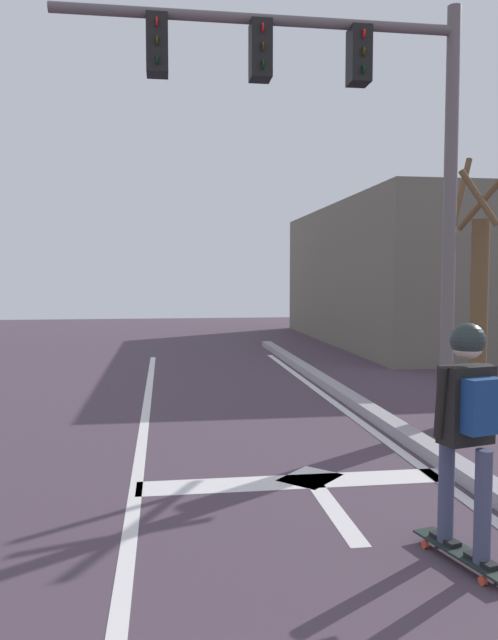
% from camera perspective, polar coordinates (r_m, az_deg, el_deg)
% --- Properties ---
extents(lane_line_center, '(0.12, 20.00, 0.01)m').
position_cam_1_polar(lane_line_center, '(5.22, -10.90, -17.86)').
color(lane_line_center, silver).
rests_on(lane_line_center, ground).
extents(lane_line_curbside, '(0.12, 20.00, 0.01)m').
position_cam_1_polar(lane_line_curbside, '(5.82, 19.83, -15.66)').
color(lane_line_curbside, silver).
rests_on(lane_line_curbside, ground).
extents(stop_bar, '(3.02, 0.40, 0.01)m').
position_cam_1_polar(stop_bar, '(6.01, 4.52, -14.82)').
color(stop_bar, silver).
rests_on(stop_bar, ground).
extents(lane_arrow_stem, '(0.16, 1.40, 0.01)m').
position_cam_1_polar(lane_arrow_stem, '(5.36, 7.99, -17.23)').
color(lane_arrow_stem, silver).
rests_on(lane_arrow_stem, ground).
extents(lane_arrow_head, '(0.71, 0.71, 0.01)m').
position_cam_1_polar(lane_arrow_head, '(6.13, 5.73, -14.43)').
color(lane_arrow_head, silver).
rests_on(lane_arrow_head, ground).
extents(curb_strip, '(0.24, 24.00, 0.14)m').
position_cam_1_polar(curb_strip, '(5.92, 22.06, -14.71)').
color(curb_strip, '#9A949A').
rests_on(curb_strip, ground).
extents(skateboard, '(0.38, 0.85, 0.08)m').
position_cam_1_polar(skateboard, '(4.66, 19.32, -19.89)').
color(skateboard, black).
rests_on(skateboard, ground).
extents(skater, '(0.43, 0.60, 1.56)m').
position_cam_1_polar(skater, '(4.35, 19.79, -7.99)').
color(skater, '#414662').
rests_on(skater, skateboard).
extents(traffic_signal_mast, '(4.74, 0.34, 5.15)m').
position_cam_1_polar(traffic_signal_mast, '(7.57, 8.41, 18.26)').
color(traffic_signal_mast, '#625859').
rests_on(traffic_signal_mast, ground).
extents(roadside_tree, '(0.99, 1.05, 3.66)m').
position_cam_1_polar(roadside_tree, '(8.83, 20.66, 1.45)').
color(roadside_tree, brown).
rests_on(roadside_tree, ground).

